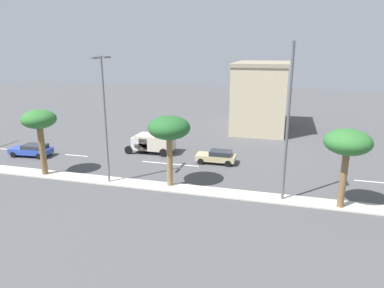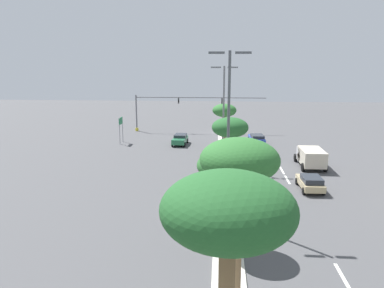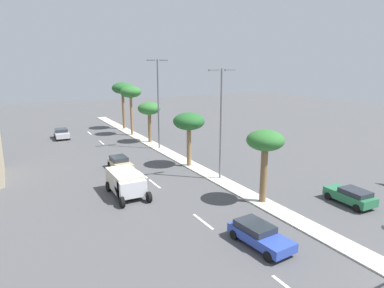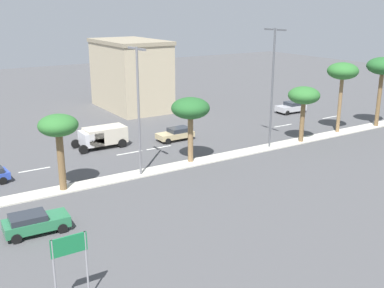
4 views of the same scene
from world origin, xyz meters
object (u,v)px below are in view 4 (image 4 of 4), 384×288
palm_tree_inboard (304,97)px  box_truck (101,136)px  palm_tree_near (190,109)px  sedan_silver_center (291,107)px  palm_tree_mid (383,68)px  palm_tree_right (58,128)px  street_lamp_left (273,81)px  street_lamp_mid (138,103)px  palm_tree_outboard (343,72)px  commercial_building (131,75)px  sedan_green_near (35,222)px  sedan_tan_right (176,134)px  directional_road_sign (70,254)px

palm_tree_inboard → box_truck: (-9.69, -18.82, -3.77)m
palm_tree_near → sedan_silver_center: bearing=114.6°
palm_tree_mid → palm_tree_right: bearing=-90.3°
palm_tree_right → sedan_silver_center: bearing=107.3°
street_lamp_left → sedan_silver_center: 18.38m
street_lamp_mid → box_truck: size_ratio=2.03×
palm_tree_inboard → palm_tree_right: bearing=-90.5°
palm_tree_near → palm_tree_outboard: palm_tree_outboard is taller
palm_tree_right → palm_tree_mid: 38.44m
commercial_building → palm_tree_near: (24.74, -5.61, 0.25)m
palm_tree_near → palm_tree_mid: 26.26m
palm_tree_near → palm_tree_inboard: size_ratio=1.02×
palm_tree_mid → street_lamp_left: 16.77m
palm_tree_mid → sedan_silver_center: size_ratio=1.99×
palm_tree_outboard → sedan_green_near: bearing=-79.7°
palm_tree_right → palm_tree_outboard: size_ratio=0.76×
street_lamp_left → sedan_tan_right: (-7.59, -6.72, -6.22)m
palm_tree_mid → palm_tree_outboard: (-0.59, -6.18, -0.19)m
commercial_building → sedan_silver_center: commercial_building is taller
palm_tree_near → street_lamp_left: street_lamp_left is taller
directional_road_sign → sedan_green_near: (-8.53, 0.36, -1.97)m
sedan_green_near → palm_tree_near: bearing=112.4°
palm_tree_right → palm_tree_inboard: 25.81m
directional_road_sign → box_truck: 26.62m
directional_road_sign → sedan_green_near: bearing=177.6°
palm_tree_right → sedan_tan_right: bearing=117.3°
directional_road_sign → palm_tree_outboard: palm_tree_outboard is taller
directional_road_sign → street_lamp_mid: street_lamp_mid is taller
palm_tree_near → palm_tree_mid: (0.67, 26.17, 2.07)m
palm_tree_inboard → street_lamp_mid: bearing=-90.2°
commercial_building → sedan_tan_right: commercial_building is taller
directional_road_sign → palm_tree_inboard: bearing=115.8°
street_lamp_mid → box_truck: street_lamp_mid is taller
palm_tree_inboard → sedan_tan_right: palm_tree_inboard is taller
commercial_building → street_lamp_mid: bearing=-23.6°
commercial_building → directional_road_sign: bearing=-28.8°
directional_road_sign → palm_tree_right: palm_tree_right is taller
commercial_building → box_truck: size_ratio=2.39×
directional_road_sign → palm_tree_outboard: bearing=112.5°
palm_tree_mid → street_lamp_left: (-0.31, -16.76, -0.19)m
palm_tree_mid → commercial_building: bearing=-141.0°
palm_tree_near → sedan_silver_center: size_ratio=1.46×
directional_road_sign → commercial_building: commercial_building is taller
palm_tree_near → sedan_tan_right: bearing=159.6°
palm_tree_near → palm_tree_outboard: bearing=89.8°
palm_tree_right → street_lamp_left: (-0.09, 21.62, 1.84)m
palm_tree_right → street_lamp_mid: street_lamp_mid is taller
palm_tree_outboard → sedan_silver_center: size_ratio=1.92×
directional_road_sign → palm_tree_near: 22.38m
directional_road_sign → sedan_silver_center: (-25.61, 39.23, -1.93)m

